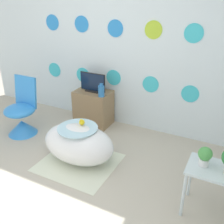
# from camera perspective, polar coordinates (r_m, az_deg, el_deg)

# --- Properties ---
(ground_plane) EXTENTS (12.00, 12.00, 0.00)m
(ground_plane) POSITION_cam_1_polar(r_m,az_deg,el_deg) (3.07, -18.50, -18.21)
(ground_plane) COLOR #BCB29E
(wall_back_dotted) EXTENTS (5.16, 0.05, 2.60)m
(wall_back_dotted) POSITION_cam_1_polar(r_m,az_deg,el_deg) (4.05, 0.65, 14.73)
(wall_back_dotted) COLOR white
(wall_back_dotted) RESTS_ON ground_plane
(rug) EXTENTS (0.95, 0.87, 0.01)m
(rug) POSITION_cam_1_polar(r_m,az_deg,el_deg) (3.48, -7.22, -10.83)
(rug) COLOR silver
(rug) RESTS_ON ground_plane
(bathtub) EXTENTS (0.96, 0.62, 0.50)m
(bathtub) POSITION_cam_1_polar(r_m,az_deg,el_deg) (3.40, -7.28, -6.79)
(bathtub) COLOR white
(bathtub) RESTS_ON ground_plane
(rubber_duck) EXTENTS (0.07, 0.08, 0.08)m
(rubber_duck) POSITION_cam_1_polar(r_m,az_deg,el_deg) (3.29, -6.61, -2.18)
(rubber_duck) COLOR yellow
(rubber_duck) RESTS_ON bathtub
(chair) EXTENTS (0.46, 0.46, 0.87)m
(chair) POSITION_cam_1_polar(r_m,az_deg,el_deg) (4.22, -19.11, -1.09)
(chair) COLOR #338CE0
(chair) RESTS_ON ground_plane
(tv_cabinet) EXTENTS (0.57, 0.39, 0.57)m
(tv_cabinet) POSITION_cam_1_polar(r_m,az_deg,el_deg) (4.28, -4.07, 0.97)
(tv_cabinet) COLOR #8E704C
(tv_cabinet) RESTS_ON ground_plane
(tv) EXTENTS (0.43, 0.12, 0.30)m
(tv) POSITION_cam_1_polar(r_m,az_deg,el_deg) (4.12, -4.23, 6.25)
(tv) COLOR black
(tv) RESTS_ON tv_cabinet
(vase) EXTENTS (0.09, 0.09, 0.20)m
(vase) POSITION_cam_1_polar(r_m,az_deg,el_deg) (3.93, -2.34, 4.64)
(vase) COLOR #2D72B7
(vase) RESTS_ON tv_cabinet
(side_table) EXTENTS (0.51, 0.37, 0.54)m
(side_table) POSITION_cam_1_polar(r_m,az_deg,el_deg) (2.71, 21.33, -13.12)
(side_table) COLOR silver
(side_table) RESTS_ON ground_plane
(potted_plant_left) EXTENTS (0.13, 0.13, 0.19)m
(potted_plant_left) POSITION_cam_1_polar(r_m,az_deg,el_deg) (2.61, 19.57, -8.92)
(potted_plant_left) COLOR white
(potted_plant_left) RESTS_ON side_table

